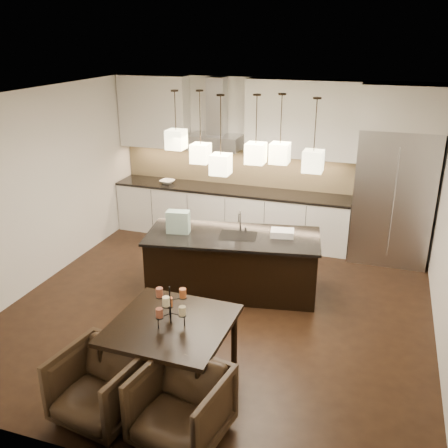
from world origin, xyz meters
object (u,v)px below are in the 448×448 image
(armchair_left, at_px, (99,386))
(refrigerator, at_px, (393,196))
(dining_table, at_px, (172,352))
(armchair_right, at_px, (181,406))
(island_body, at_px, (233,264))

(armchair_left, bearing_deg, refrigerator, 70.36)
(dining_table, distance_m, armchair_right, 0.83)
(refrigerator, xyz_separation_m, armchair_right, (-1.68, -4.68, -0.72))
(refrigerator, bearing_deg, armchair_left, -118.45)
(dining_table, xyz_separation_m, armchair_right, (0.41, -0.72, 0.00))
(refrigerator, xyz_separation_m, dining_table, (-2.08, -3.96, -0.72))
(refrigerator, bearing_deg, dining_table, -117.75)
(island_body, bearing_deg, refrigerator, 31.47)
(island_body, bearing_deg, armchair_left, -108.81)
(dining_table, relative_size, armchair_right, 1.51)
(island_body, bearing_deg, dining_table, -99.86)
(armchair_left, height_order, armchair_right, armchair_right)
(refrigerator, distance_m, island_body, 2.86)
(refrigerator, distance_m, armchair_left, 5.35)
(armchair_left, relative_size, armchair_right, 0.99)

